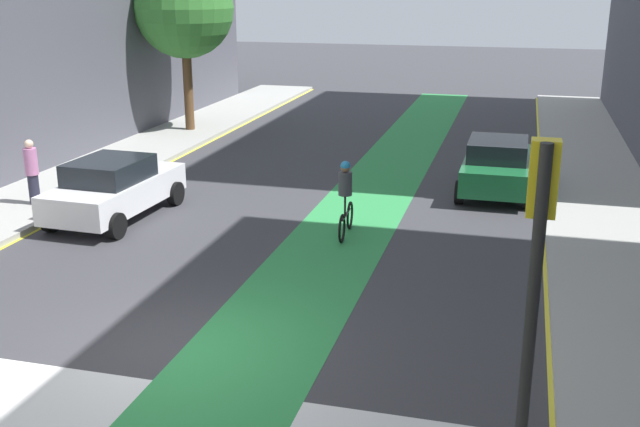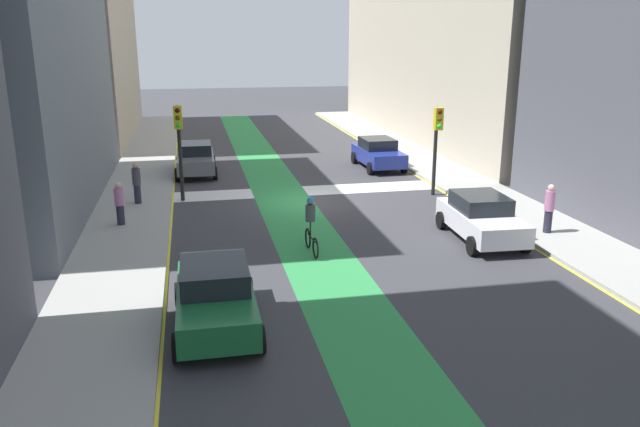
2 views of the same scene
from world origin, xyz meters
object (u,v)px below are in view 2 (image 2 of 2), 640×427
(car_blue_left_near, at_px, (378,153))
(pedestrian_sidewalk_right_b, at_px, (137,183))
(pedestrian_sidewalk_right_a, at_px, (120,203))
(car_green_right_far, at_px, (215,296))
(car_white_left_far, at_px, (481,217))
(car_grey_right_near, at_px, (196,158))
(traffic_signal_near_left, at_px, (437,134))
(cyclist_in_lane, at_px, (311,224))
(pedestrian_sidewalk_left_a, at_px, (549,208))
(traffic_signal_near_right, at_px, (179,135))

(car_blue_left_near, height_order, pedestrian_sidewalk_right_b, pedestrian_sidewalk_right_b)
(pedestrian_sidewalk_right_a, relative_size, pedestrian_sidewalk_right_b, 0.94)
(car_green_right_far, bearing_deg, pedestrian_sidewalk_right_a, -71.01)
(car_blue_left_near, relative_size, pedestrian_sidewalk_right_a, 2.66)
(car_white_left_far, height_order, car_grey_right_near, same)
(car_blue_left_near, relative_size, car_green_right_far, 1.01)
(car_white_left_far, relative_size, pedestrian_sidewalk_right_a, 2.68)
(traffic_signal_near_left, xyz_separation_m, cyclist_in_lane, (6.74, 6.23, -1.76))
(traffic_signal_near_left, bearing_deg, car_blue_left_near, -83.63)
(car_blue_left_near, bearing_deg, car_white_left_far, 89.80)
(traffic_signal_near_left, bearing_deg, pedestrian_sidewalk_left_a, 105.35)
(car_white_left_far, xyz_separation_m, pedestrian_sidewalk_right_a, (12.33, -3.87, 0.16))
(traffic_signal_near_left, height_order, pedestrian_sidewalk_right_a, traffic_signal_near_left)
(car_grey_right_near, height_order, pedestrian_sidewalk_right_a, pedestrian_sidewalk_right_a)
(car_green_right_far, relative_size, pedestrian_sidewalk_right_a, 2.64)
(pedestrian_sidewalk_right_b, bearing_deg, car_blue_left_near, -155.19)
(pedestrian_sidewalk_right_a, relative_size, pedestrian_sidewalk_left_a, 0.92)
(traffic_signal_near_right, height_order, traffic_signal_near_left, traffic_signal_near_right)
(car_white_left_far, height_order, pedestrian_sidewalk_left_a, pedestrian_sidewalk_left_a)
(pedestrian_sidewalk_left_a, distance_m, pedestrian_sidewalk_right_b, 16.01)
(cyclist_in_lane, bearing_deg, car_blue_left_near, -115.83)
(car_blue_left_near, height_order, car_white_left_far, same)
(traffic_signal_near_left, xyz_separation_m, car_white_left_far, (0.74, 6.13, -1.93))
(car_blue_left_near, distance_m, car_white_left_far, 12.39)
(car_blue_left_near, distance_m, pedestrian_sidewalk_right_b, 13.20)
(car_blue_left_near, bearing_deg, cyclist_in_lane, 64.17)
(cyclist_in_lane, xyz_separation_m, pedestrian_sidewalk_right_a, (6.33, -3.97, -0.01))
(pedestrian_sidewalk_right_a, bearing_deg, cyclist_in_lane, 147.88)
(traffic_signal_near_left, distance_m, car_white_left_far, 6.47)
(traffic_signal_near_right, distance_m, pedestrian_sidewalk_right_b, 2.63)
(car_green_right_far, distance_m, pedestrian_sidewalk_right_b, 12.13)
(car_green_right_far, bearing_deg, pedestrian_sidewalk_left_a, -157.66)
(traffic_signal_near_left, xyz_separation_m, car_grey_right_near, (10.22, -6.69, -1.93))
(pedestrian_sidewalk_right_b, bearing_deg, car_green_right_far, 102.63)
(pedestrian_sidewalk_right_b, bearing_deg, cyclist_in_lane, 130.49)
(car_white_left_far, relative_size, pedestrian_sidewalk_left_a, 2.47)
(car_grey_right_near, relative_size, car_green_right_far, 1.00)
(cyclist_in_lane, distance_m, pedestrian_sidewalk_right_b, 9.14)
(cyclist_in_lane, xyz_separation_m, pedestrian_sidewalk_right_b, (5.93, -6.95, 0.05))
(car_grey_right_near, distance_m, pedestrian_sidewalk_right_b, 6.46)
(car_green_right_far, relative_size, cyclist_in_lane, 2.27)
(traffic_signal_near_right, height_order, pedestrian_sidewalk_right_b, traffic_signal_near_right)
(pedestrian_sidewalk_right_a, height_order, pedestrian_sidewalk_left_a, pedestrian_sidewalk_left_a)
(car_grey_right_near, bearing_deg, cyclist_in_lane, 105.08)
(car_grey_right_near, bearing_deg, pedestrian_sidewalk_right_b, 67.65)
(car_grey_right_near, height_order, pedestrian_sidewalk_left_a, pedestrian_sidewalk_left_a)
(traffic_signal_near_right, relative_size, cyclist_in_lane, 2.19)
(car_white_left_far, bearing_deg, pedestrian_sidewalk_right_b, -29.86)
(traffic_signal_near_right, xyz_separation_m, car_green_right_far, (-0.85, 12.38, -2.05))
(pedestrian_sidewalk_left_a, xyz_separation_m, pedestrian_sidewalk_right_b, (14.40, -7.00, -0.02))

